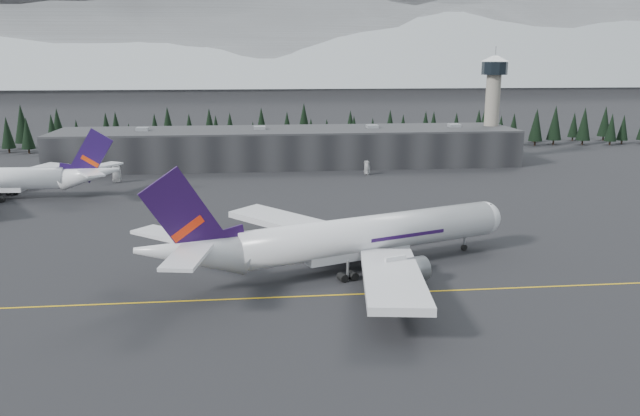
{
  "coord_description": "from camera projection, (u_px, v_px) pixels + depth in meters",
  "views": [
    {
      "loc": [
        -12.25,
        -94.14,
        36.46
      ],
      "look_at": [
        0.0,
        20.0,
        9.0
      ],
      "focal_mm": 35.0,
      "sensor_mm": 36.0,
      "label": 1
    }
  ],
  "objects": [
    {
      "name": "ground",
      "position": [
        333.0,
        291.0,
        100.79
      ],
      "size": [
        1400.0,
        1400.0,
        0.0
      ],
      "primitive_type": "plane",
      "color": "black",
      "rests_on": "ground"
    },
    {
      "name": "taxiline",
      "position": [
        335.0,
        295.0,
        98.85
      ],
      "size": [
        400.0,
        0.4,
        0.02
      ],
      "primitive_type": "cube",
      "color": "gold",
      "rests_on": "ground"
    },
    {
      "name": "terminal",
      "position": [
        288.0,
        147.0,
        220.2
      ],
      "size": [
        160.0,
        30.0,
        12.6
      ],
      "color": "black",
      "rests_on": "ground"
    },
    {
      "name": "control_tower",
      "position": [
        493.0,
        96.0,
        226.9
      ],
      "size": [
        10.0,
        10.0,
        37.7
      ],
      "color": "gray",
      "rests_on": "ground"
    },
    {
      "name": "treeline",
      "position": [
        283.0,
        132.0,
        255.7
      ],
      "size": [
        360.0,
        20.0,
        15.0
      ],
      "primitive_type": "cube",
      "color": "black",
      "rests_on": "ground"
    },
    {
      "name": "mountain_ridge",
      "position": [
        259.0,
        81.0,
        1067.79
      ],
      "size": [
        4400.0,
        900.0,
        420.0
      ],
      "primitive_type": null,
      "color": "white",
      "rests_on": "ground"
    },
    {
      "name": "jet_main",
      "position": [
        342.0,
        239.0,
        109.0
      ],
      "size": [
        68.6,
        61.48,
        20.82
      ],
      "rotation": [
        0.0,
        0.0,
        0.35
      ],
      "color": "silver",
      "rests_on": "ground"
    },
    {
      "name": "gse_vehicle_a",
      "position": [
        117.0,
        180.0,
        188.94
      ],
      "size": [
        3.35,
        5.76,
        1.51
      ],
      "primitive_type": "imported",
      "rotation": [
        0.0,
        0.0,
        -0.16
      ],
      "color": "silver",
      "rests_on": "ground"
    },
    {
      "name": "gse_vehicle_b",
      "position": [
        367.0,
        172.0,
        201.76
      ],
      "size": [
        4.88,
        4.2,
        1.58
      ],
      "primitive_type": "imported",
      "rotation": [
        0.0,
        0.0,
        -0.96
      ],
      "color": "silver",
      "rests_on": "ground"
    }
  ]
}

